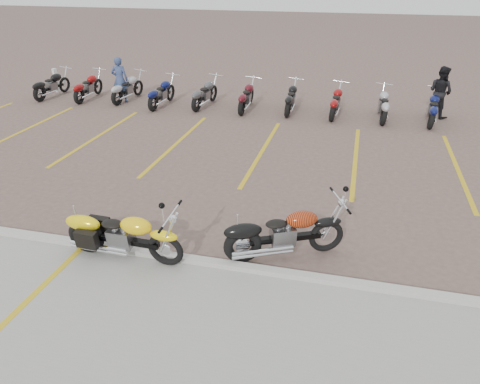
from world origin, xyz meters
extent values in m
plane|color=#6F5A4F|center=(0.00, 0.00, 0.00)|extent=(100.00, 100.00, 0.00)
cube|color=#9E9B93|center=(0.00, -4.50, 0.01)|extent=(60.00, 5.00, 0.01)
cube|color=#ADAAA3|center=(0.00, -2.00, 0.06)|extent=(60.00, 0.18, 0.12)
torus|color=black|center=(-0.47, -2.18, 0.34)|extent=(0.69, 0.14, 0.68)
torus|color=black|center=(-2.10, -2.13, 0.34)|extent=(0.73, 0.20, 0.72)
cube|color=black|center=(-1.29, -2.15, 0.40)|extent=(1.37, 0.17, 0.11)
cube|color=slate|center=(-1.34, -2.15, 0.46)|extent=(0.45, 0.33, 0.36)
ellipsoid|color=yellow|center=(-0.99, -2.17, 0.78)|extent=(0.62, 0.36, 0.32)
ellipsoid|color=black|center=(-1.47, -2.15, 0.74)|extent=(0.42, 0.29, 0.13)
torus|color=black|center=(2.27, -1.02, 0.33)|extent=(0.66, 0.40, 0.68)
torus|color=black|center=(0.83, -1.72, 0.33)|extent=(0.72, 0.47, 0.72)
cube|color=black|center=(1.55, -1.37, 0.39)|extent=(1.27, 0.71, 0.10)
cube|color=slate|center=(1.50, -1.39, 0.46)|extent=(0.53, 0.47, 0.35)
ellipsoid|color=black|center=(1.81, -1.24, 0.77)|extent=(0.69, 0.56, 0.31)
ellipsoid|color=black|center=(1.38, -1.45, 0.73)|extent=(0.48, 0.42, 0.12)
imported|color=navy|center=(-6.63, 8.03, 0.89)|extent=(0.71, 0.53, 1.77)
imported|color=black|center=(5.40, 8.98, 0.91)|extent=(1.11, 1.10, 1.81)
cube|color=silver|center=(-10.10, 8.82, 0.50)|extent=(0.19, 0.19, 1.00)
camera|label=1|loc=(2.58, -8.77, 4.96)|focal=35.00mm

